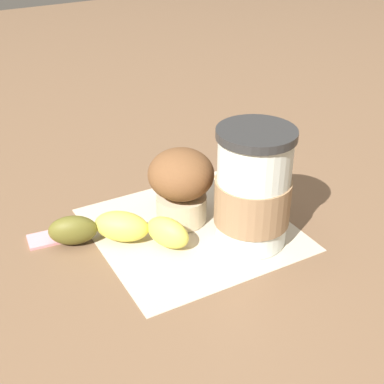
{
  "coord_description": "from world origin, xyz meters",
  "views": [
    {
      "loc": [
        0.3,
        0.48,
        0.39
      ],
      "look_at": [
        0.0,
        0.0,
        0.06
      ],
      "focal_mm": 50.0,
      "sensor_mm": 36.0,
      "label": 1
    }
  ],
  "objects_px": {
    "banana": "(121,229)",
    "sugar_packet": "(48,237)",
    "muffin": "(181,183)",
    "coffee_cup": "(253,191)"
  },
  "relations": [
    {
      "from": "coffee_cup",
      "to": "banana",
      "type": "distance_m",
      "value": 0.17
    },
    {
      "from": "banana",
      "to": "sugar_packet",
      "type": "height_order",
      "value": "banana"
    },
    {
      "from": "muffin",
      "to": "sugar_packet",
      "type": "relative_size",
      "value": 1.99
    },
    {
      "from": "banana",
      "to": "sugar_packet",
      "type": "relative_size",
      "value": 3.08
    },
    {
      "from": "banana",
      "to": "sugar_packet",
      "type": "distance_m",
      "value": 0.09
    },
    {
      "from": "coffee_cup",
      "to": "sugar_packet",
      "type": "xyz_separation_m",
      "value": [
        0.21,
        -0.13,
        -0.07
      ]
    },
    {
      "from": "coffee_cup",
      "to": "banana",
      "type": "bearing_deg",
      "value": -29.87
    },
    {
      "from": "coffee_cup",
      "to": "muffin",
      "type": "height_order",
      "value": "coffee_cup"
    },
    {
      "from": "coffee_cup",
      "to": "banana",
      "type": "relative_size",
      "value": 0.96
    },
    {
      "from": "sugar_packet",
      "to": "muffin",
      "type": "bearing_deg",
      "value": 162.86
    }
  ]
}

